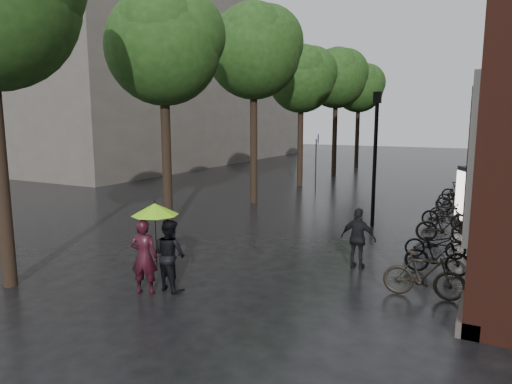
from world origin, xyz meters
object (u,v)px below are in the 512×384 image
Objects in this scene: person_black at (170,255)px; person_burgundy at (144,257)px; ad_lightbox at (467,198)px; pedestrian_walking at (358,238)px; parked_bicycles at (448,219)px; lamp_post at (375,146)px.

person_burgundy is at bearing 63.32° from person_black.
pedestrian_walking is at bearing -134.54° from ad_lightbox.
pedestrian_walking is (3.37, 3.45, -0.02)m from person_black.
pedestrian_walking is 6.58m from ad_lightbox.
person_black is 9.99m from parked_bicycles.
person_black is at bearing -107.24° from lamp_post.
person_black is at bearing -148.47° from person_burgundy.
person_black is 0.76× the size of ad_lightbox.
parked_bicycles is 6.34× the size of ad_lightbox.
person_black is 1.03× the size of pedestrian_walking.
parked_bicycles is at bearing 5.07° from lamp_post.
person_black is at bearing -144.87° from ad_lightbox.
ad_lightbox is at bearing 22.92° from lamp_post.
ad_lightbox is (5.97, 10.08, 0.23)m from person_burgundy.
person_black is 4.83m from pedestrian_walking.
person_black is at bearing -120.71° from parked_bicycles.
lamp_post reaches higher than person_black.
person_burgundy is 11.72m from ad_lightbox.
lamp_post is (2.60, 8.37, 2.08)m from person_black.
person_black is 11.15m from ad_lightbox.
pedestrian_walking is at bearing -121.65° from person_black.
lamp_post is (-0.78, 4.91, 2.10)m from pedestrian_walking.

